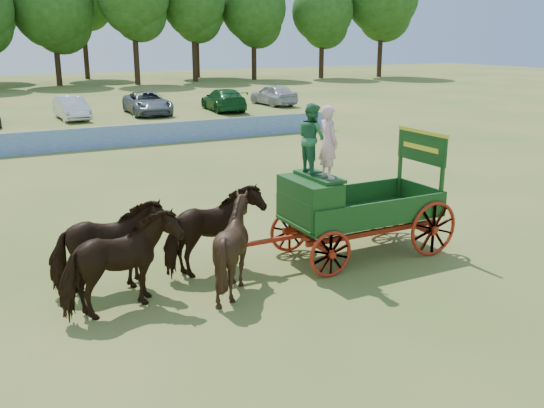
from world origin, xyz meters
The scene contains 8 objects.
ground centered at (0.00, 0.00, 0.00)m, with size 160.00×160.00×0.00m, color olive.
horse_lead_left centered at (-4.78, -0.30, 0.99)m, with size 1.07×2.36×1.99m, color black.
horse_lead_right centered at (-4.78, 0.80, 0.99)m, with size 1.07×2.36×1.99m, color black.
horse_wheel_left centered at (-2.38, -0.30, 1.00)m, with size 1.61×1.81×1.99m, color black.
horse_wheel_right centered at (-2.38, 0.80, 0.99)m, with size 1.07×2.36×1.99m, color black.
farm_dray centered at (0.56, 0.28, 1.69)m, with size 6.00×2.00×3.80m.
sponsor_banner centered at (-1.00, 18.00, 0.53)m, with size 26.00×0.08×1.05m, color #204BAE.
parked_cars centered at (-4.56, 30.00, 0.78)m, with size 43.06×7.44×1.64m.
Camera 1 is at (-7.28, -11.42, 5.31)m, focal length 40.00 mm.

